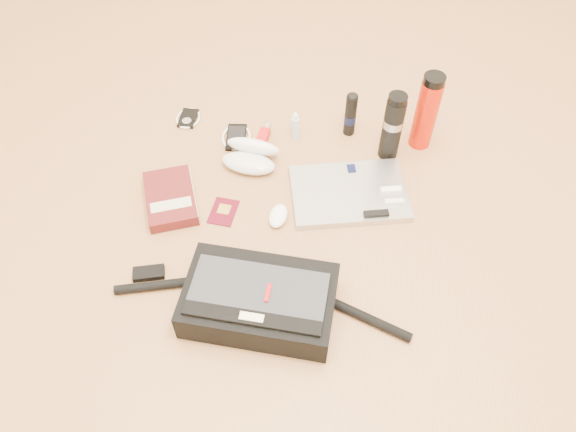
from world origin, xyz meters
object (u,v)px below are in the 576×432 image
at_px(book, 171,198).
at_px(thermos_red, 426,112).
at_px(laptop, 350,193).
at_px(thermos_black, 393,126).
at_px(messenger_bag, 259,300).

distance_m(book, thermos_red, 0.88).
bearing_deg(laptop, thermos_black, 47.58).
height_order(book, thermos_red, thermos_red).
height_order(thermos_black, thermos_red, thermos_red).
bearing_deg(thermos_red, messenger_bag, -120.98).
xyz_separation_m(book, thermos_black, (0.67, 0.31, 0.11)).
distance_m(book, thermos_black, 0.75).
height_order(laptop, thermos_red, thermos_red).
distance_m(messenger_bag, book, 0.48).
distance_m(messenger_bag, laptop, 0.50).
bearing_deg(messenger_bag, laptop, 66.57).
relative_size(laptop, thermos_red, 1.46).
bearing_deg(thermos_black, book, -154.96).
bearing_deg(messenger_bag, thermos_red, 61.13).
xyz_separation_m(messenger_bag, laptop, (0.21, 0.45, -0.04)).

